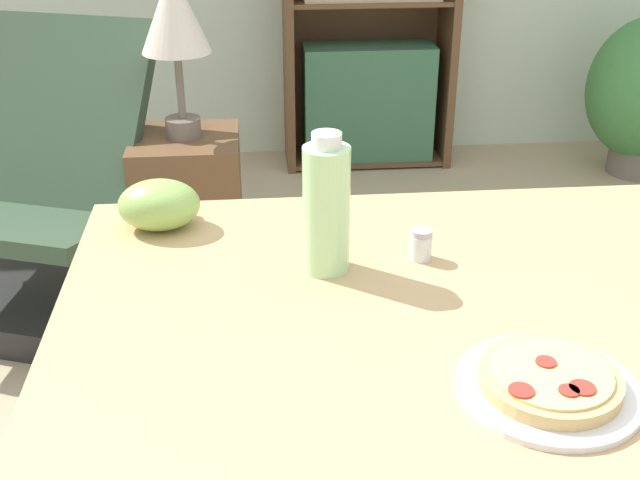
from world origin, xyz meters
The scene contains 9 objects.
dining_table centered at (-0.01, -0.08, 0.63)m, with size 1.24×0.91×0.72m.
pizza_on_plate centered at (0.07, -0.30, 0.74)m, with size 0.25×0.25×0.04m.
grape_bunch centered at (-0.49, 0.26, 0.77)m, with size 0.15×0.13×0.09m.
drink_bottle centered at (-0.19, 0.07, 0.84)m, with size 0.08×0.08×0.24m.
salt_shaker centered at (-0.02, 0.09, 0.75)m, with size 0.04×0.04×0.06m.
lounge_chair_near centered at (-0.96, 1.22, 0.29)m, with size 0.76×0.90×0.88m.
bookshelf centered at (0.24, 2.44, 0.68)m, with size 0.76×0.31×1.49m.
side_table centered at (-0.52, 1.30, 0.27)m, with size 0.34×0.34×0.54m.
table_lamp centered at (-0.52, 1.30, 0.91)m, with size 0.21×0.21×0.51m.
Camera 1 is at (-0.31, -1.13, 1.39)m, focal length 45.00 mm.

